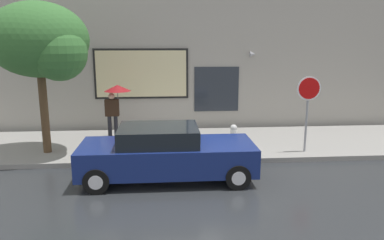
{
  "coord_description": "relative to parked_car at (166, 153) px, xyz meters",
  "views": [
    {
      "loc": [
        -0.5,
        -9.49,
        3.67
      ],
      "look_at": [
        0.39,
        1.8,
        1.2
      ],
      "focal_mm": 34.64,
      "sensor_mm": 36.0,
      "label": 1
    }
  ],
  "objects": [
    {
      "name": "sidewalk",
      "position": [
        0.46,
        3.08,
        -0.64
      ],
      "size": [
        20.0,
        4.0,
        0.15
      ],
      "primitive_type": "cube",
      "color": "gray",
      "rests_on": "ground"
    },
    {
      "name": "pedestrian_with_umbrella",
      "position": [
        -1.73,
        3.74,
        0.96
      ],
      "size": [
        0.93,
        0.93,
        1.96
      ],
      "color": "black",
      "rests_on": "sidewalk"
    },
    {
      "name": "ground_plane",
      "position": [
        0.46,
        0.08,
        -0.72
      ],
      "size": [
        60.0,
        60.0,
        0.0
      ],
      "primitive_type": "plane",
      "color": "#282B2D"
    },
    {
      "name": "fire_hydrant",
      "position": [
        2.23,
        2.16,
        -0.17
      ],
      "size": [
        0.3,
        0.44,
        0.81
      ],
      "color": "white",
      "rests_on": "sidewalk"
    },
    {
      "name": "building_facade",
      "position": [
        0.45,
        5.58,
        2.76
      ],
      "size": [
        20.0,
        0.67,
        7.0
      ],
      "color": "#9E998E",
      "rests_on": "ground"
    },
    {
      "name": "street_tree",
      "position": [
        -3.62,
        2.18,
        2.85
      ],
      "size": [
        3.02,
        2.56,
        4.64
      ],
      "color": "#4C3823",
      "rests_on": "sidewalk"
    },
    {
      "name": "stop_sign",
      "position": [
        4.46,
        1.67,
        1.14
      ],
      "size": [
        0.76,
        0.1,
        2.42
      ],
      "color": "gray",
      "rests_on": "sidewalk"
    },
    {
      "name": "parked_car",
      "position": [
        0.0,
        0.0,
        0.0
      ],
      "size": [
        4.57,
        1.88,
        1.45
      ],
      "color": "navy",
      "rests_on": "ground"
    }
  ]
}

